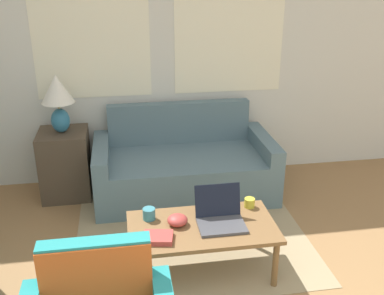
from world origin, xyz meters
The scene contains 11 objects.
wall_back centered at (0.00, 3.55, 1.31)m, with size 6.36×0.06×2.60m.
rug centered at (0.01, 2.42, 0.00)m, with size 1.90×1.91×0.01m.
couch centered at (0.06, 3.10, 0.26)m, with size 1.71×0.87×0.84m.
side_table centered at (-1.08, 3.22, 0.33)m, with size 0.46×0.46×0.66m.
table_lamp centered at (-1.08, 3.22, 1.01)m, with size 0.30×0.30×0.55m.
coffee_table centered at (0.01, 1.81, 0.36)m, with size 1.06×0.58×0.40m.
laptop centered at (0.14, 1.82, 0.45)m, with size 0.33×0.31×0.25m.
cup_navy centered at (0.41, 2.01, 0.43)m, with size 0.08×0.08×0.07m.
cup_yellow centered at (-0.36, 1.96, 0.44)m, with size 0.09×0.09×0.09m.
snack_bowl centered at (-0.17, 1.85, 0.44)m, with size 0.15×0.15×0.08m.
book_red centered at (-0.32, 1.68, 0.42)m, with size 0.22×0.19×0.04m.
Camera 1 is at (-0.51, -0.89, 2.13)m, focal length 42.00 mm.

